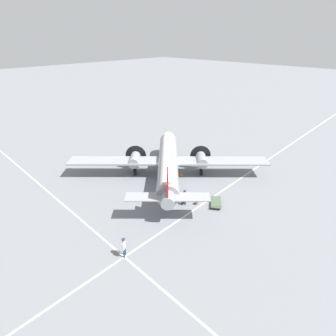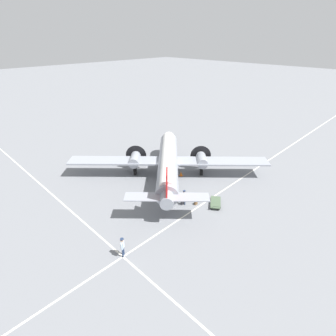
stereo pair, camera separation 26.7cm
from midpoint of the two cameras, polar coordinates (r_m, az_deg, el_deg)
name	(u,v)px [view 2 (the right image)]	position (r m, az deg, el deg)	size (l,w,h in m)	color
ground_plane	(168,179)	(33.40, 0.23, -2.36)	(300.00, 300.00, 0.00)	slate
apron_line_eastwest	(210,199)	(29.83, 9.39, -6.68)	(120.00, 0.16, 0.01)	silver
apron_line_northsouth	(82,221)	(27.55, -17.86, -10.95)	(0.16, 120.00, 0.01)	silver
airliner_main	(168,160)	(32.63, 0.24, 1.66)	(19.67, 20.02, 5.43)	#9399A3
crew_foreground	(122,245)	(22.40, -9.53, -16.23)	(0.52, 0.42, 1.82)	navy
passenger_boarding	(184,196)	(28.05, 3.79, -6.06)	(0.36, 0.57, 1.73)	navy
suitcase_near_door	(182,202)	(28.48, 3.44, -7.42)	(0.41, 0.13, 0.61)	#232328
suitcase_upright_spare	(196,203)	(28.63, 6.36, -7.52)	(0.36, 0.20, 0.47)	brown
baggage_cart	(216,202)	(28.87, 10.57, -7.39)	(2.54, 2.21, 0.56)	#4C6047
traffic_cone	(181,174)	(34.06, 3.07, -1.25)	(0.45, 0.45, 0.59)	orange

